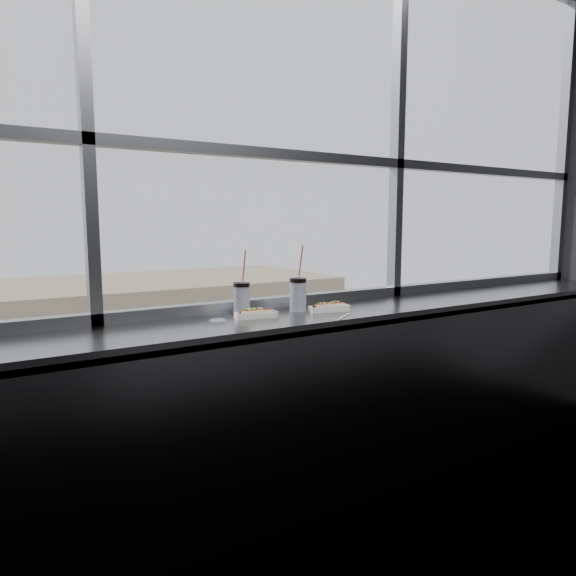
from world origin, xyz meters
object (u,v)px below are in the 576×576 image
hotdog_tray_left (256,314)px  car_far_b (23,463)px  pedestrian_b (28,425)px  pedestrian_d (193,401)px  wrapper (218,320)px  car_near_c (92,536)px  soda_cup_right (298,292)px  tree_right (198,362)px  car_near_e (368,453)px  car_far_c (242,413)px  loose_straw (343,317)px  hotdog_tray_right (329,308)px  soda_cup_left (242,296)px  tree_center (15,396)px  car_near_d (238,495)px

hotdog_tray_left → car_far_b: 26.66m
pedestrian_b → pedestrian_d: (9.42, -1.23, -0.01)m
wrapper → car_near_c: 19.72m
soda_cup_right → pedestrian_b: soda_cup_right is taller
tree_right → hotdog_tray_left: bearing=-111.1°
car_near_e → car_far_c: 8.55m
pedestrian_b → tree_right: 10.35m
car_far_b → pedestrian_b: pedestrian_b is taller
hotdog_tray_left → loose_straw: size_ratio=1.13×
soda_cup_right → tree_right: (10.61, 28.19, -8.65)m
hotdog_tray_right → soda_cup_right: 0.20m
pedestrian_b → tree_right: bearing=-94.6°
hotdog_tray_left → pedestrian_d: hotdog_tray_left is taller
hotdog_tray_left → soda_cup_left: size_ratio=0.66×
tree_center → pedestrian_b: bearing=55.8°
pedestrian_d → tree_right: tree_right is taller
car_near_d → car_near_e: bearing=-95.4°
soda_cup_left → car_near_c: bearing=83.4°
car_near_d → car_far_b: 10.99m
hotdog_tray_left → wrapper: size_ratio=2.50×
hotdog_tray_left → car_near_c: hotdog_tray_left is taller
tree_center → tree_right: (10.59, 0.00, 0.33)m
soda_cup_left → pedestrian_d: 31.58m
car_far_b → tree_right: (10.66, 4.00, 2.48)m
car_far_c → soda_cup_left: bearing=155.7°
soda_cup_right → tree_right: 31.34m
tree_right → soda_cup_right: bearing=-110.6°
car_far_c → pedestrian_b: pedestrian_b is taller
pedestrian_b → pedestrian_d: pedestrian_b is taller
loose_straw → car_far_b: 26.87m
car_near_c → pedestrian_d: (8.45, 11.58, -0.01)m
hotdog_tray_right → car_far_c: (11.60, 24.31, -10.97)m
pedestrian_d → car_far_c: bearing=-154.1°
hotdog_tray_left → soda_cup_right: soda_cup_right is taller
car_near_e → pedestrian_d: bearing=20.8°
hotdog_tray_right → soda_cup_right: soda_cup_right is taller
car_near_e → car_near_d: 7.27m
soda_cup_right → car_near_c: bearing=84.5°
hotdog_tray_left → car_near_c: size_ratio=0.04×
hotdog_tray_left → car_far_b: (0.26, 24.26, -11.05)m
wrapper → car_near_c: bearing=82.7°
wrapper → pedestrian_d: bearing=69.3°
wrapper → pedestrian_b: bearing=87.8°
soda_cup_left → car_near_d: (7.82, 16.14, -11.20)m
soda_cup_left → car_far_c: (12.07, 24.14, -11.05)m
soda_cup_right → soda_cup_left: bearing=170.6°
soda_cup_left → loose_straw: (0.43, -0.36, -0.10)m
soda_cup_left → car_far_b: soda_cup_left is taller
car_far_b → hotdog_tray_left: bearing=173.0°
hotdog_tray_left → car_near_c: bearing=95.0°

